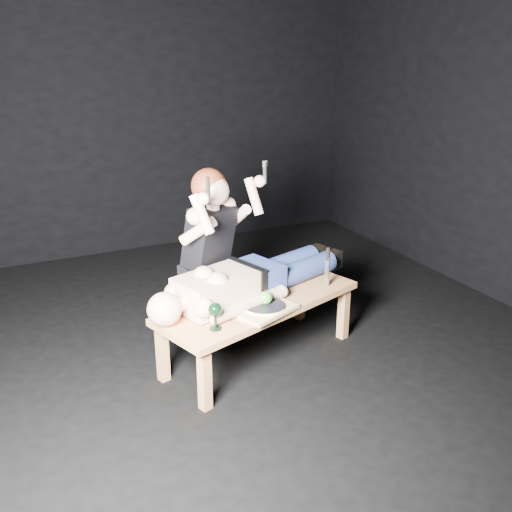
{
  "coord_description": "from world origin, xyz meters",
  "views": [
    {
      "loc": [
        -1.37,
        -3.39,
        2.1
      ],
      "look_at": [
        0.21,
        -0.12,
        0.75
      ],
      "focal_mm": 40.36,
      "sensor_mm": 36.0,
      "label": 1
    }
  ],
  "objects_px": {
    "lying_man": "(253,274)",
    "goblet": "(215,316)",
    "carving_knife": "(327,267)",
    "serving_tray": "(264,309)",
    "table": "(259,329)",
    "kneeling_woman": "(200,255)"
  },
  "relations": [
    {
      "from": "lying_man",
      "to": "goblet",
      "type": "bearing_deg",
      "value": -155.35
    },
    {
      "from": "carving_knife",
      "to": "serving_tray",
      "type": "bearing_deg",
      "value": 179.05
    },
    {
      "from": "lying_man",
      "to": "serving_tray",
      "type": "bearing_deg",
      "value": -119.3
    },
    {
      "from": "lying_man",
      "to": "carving_knife",
      "type": "bearing_deg",
      "value": -30.66
    },
    {
      "from": "table",
      "to": "lying_man",
      "type": "distance_m",
      "value": 0.38
    },
    {
      "from": "lying_man",
      "to": "serving_tray",
      "type": "height_order",
      "value": "lying_man"
    },
    {
      "from": "lying_man",
      "to": "goblet",
      "type": "height_order",
      "value": "lying_man"
    },
    {
      "from": "carving_knife",
      "to": "goblet",
      "type": "bearing_deg",
      "value": 178.33
    },
    {
      "from": "goblet",
      "to": "serving_tray",
      "type": "bearing_deg",
      "value": 14.65
    },
    {
      "from": "table",
      "to": "carving_knife",
      "type": "xyz_separation_m",
      "value": [
        0.54,
        -0.0,
        0.37
      ]
    },
    {
      "from": "kneeling_woman",
      "to": "lying_man",
      "type": "bearing_deg",
      "value": -73.91
    },
    {
      "from": "goblet",
      "to": "carving_knife",
      "type": "xyz_separation_m",
      "value": [
        0.98,
        0.28,
        0.06
      ]
    },
    {
      "from": "goblet",
      "to": "kneeling_woman",
      "type": "bearing_deg",
      "value": 76.19
    },
    {
      "from": "lying_man",
      "to": "kneeling_woman",
      "type": "distance_m",
      "value": 0.41
    },
    {
      "from": "table",
      "to": "serving_tray",
      "type": "bearing_deg",
      "value": -124.27
    },
    {
      "from": "lying_man",
      "to": "kneeling_woman",
      "type": "xyz_separation_m",
      "value": [
        -0.28,
        0.29,
        0.09
      ]
    },
    {
      "from": "table",
      "to": "goblet",
      "type": "relative_size",
      "value": 8.33
    },
    {
      "from": "serving_tray",
      "to": "goblet",
      "type": "relative_size",
      "value": 2.26
    },
    {
      "from": "table",
      "to": "lying_man",
      "type": "bearing_deg",
      "value": 68.03
    },
    {
      "from": "carving_knife",
      "to": "lying_man",
      "type": "bearing_deg",
      "value": 149.34
    },
    {
      "from": "serving_tray",
      "to": "goblet",
      "type": "height_order",
      "value": "goblet"
    },
    {
      "from": "lying_man",
      "to": "carving_knife",
      "type": "height_order",
      "value": "carving_knife"
    }
  ]
}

